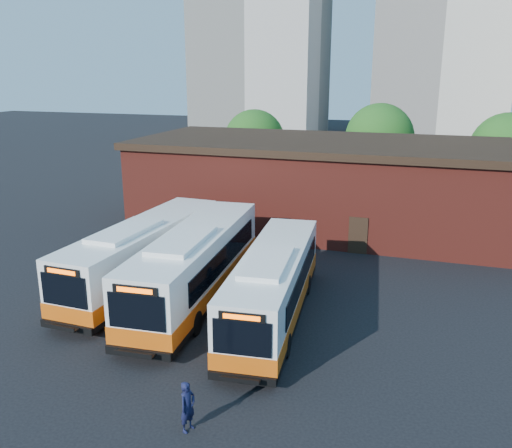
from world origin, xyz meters
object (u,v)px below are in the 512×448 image
(bus_midwest, at_px, (196,267))
(bus_west, at_px, (144,256))
(transit_worker, at_px, (188,407))
(bus_mideast, at_px, (273,288))

(bus_midwest, bearing_deg, bus_west, 162.33)
(bus_west, height_order, bus_midwest, bus_midwest)
(bus_midwest, bearing_deg, transit_worker, -71.36)
(bus_midwest, relative_size, transit_worker, 8.03)
(bus_mideast, xyz_separation_m, transit_worker, (-0.26, -8.81, -0.69))
(bus_west, bearing_deg, bus_midwest, -11.32)
(bus_west, bearing_deg, bus_mideast, -10.81)
(bus_midwest, xyz_separation_m, bus_mideast, (4.39, -0.97, -0.15))
(bus_mideast, bearing_deg, bus_west, 161.28)
(bus_west, distance_m, transit_worker, 13.04)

